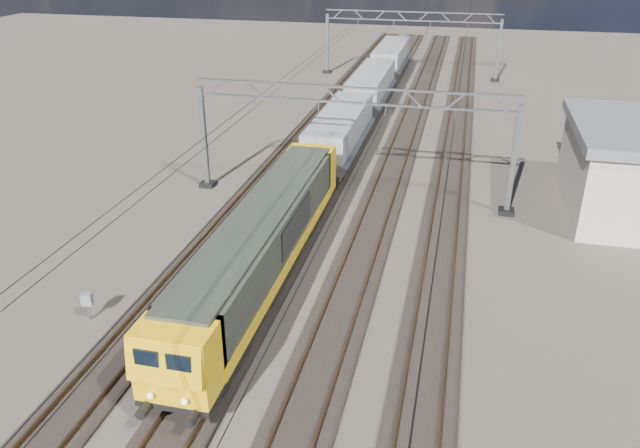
% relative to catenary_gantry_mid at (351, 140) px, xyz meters
% --- Properties ---
extents(ground, '(160.00, 160.00, 0.00)m').
position_rel_catenary_gantry_mid_xyz_m(ground, '(-0.00, -4.00, -3.91)').
color(ground, '#2A2420').
rests_on(ground, ground).
extents(track_outer_west, '(2.60, 140.00, 0.30)m').
position_rel_catenary_gantry_mid_xyz_m(track_outer_west, '(-6.00, -4.00, -3.83)').
color(track_outer_west, black).
rests_on(track_outer_west, ground).
extents(track_loco, '(2.60, 140.00, 0.30)m').
position_rel_catenary_gantry_mid_xyz_m(track_loco, '(-2.00, -4.00, -3.83)').
color(track_loco, black).
rests_on(track_loco, ground).
extents(track_inner_east, '(2.60, 140.00, 0.30)m').
position_rel_catenary_gantry_mid_xyz_m(track_inner_east, '(2.00, -4.00, -3.83)').
color(track_inner_east, black).
rests_on(track_inner_east, ground).
extents(track_outer_east, '(2.60, 140.00, 0.30)m').
position_rel_catenary_gantry_mid_xyz_m(track_outer_east, '(6.00, -4.00, -3.83)').
color(track_outer_east, black).
rests_on(track_outer_east, ground).
extents(catenary_gantry_mid, '(19.90, 0.90, 7.11)m').
position_rel_catenary_gantry_mid_xyz_m(catenary_gantry_mid, '(0.00, 0.00, 0.00)').
color(catenary_gantry_mid, gray).
rests_on(catenary_gantry_mid, ground).
extents(catenary_gantry_far, '(19.90, 0.90, 7.11)m').
position_rel_catenary_gantry_mid_xyz_m(catenary_gantry_far, '(0.00, 36.00, 0.00)').
color(catenary_gantry_far, gray).
rests_on(catenary_gantry_far, ground).
extents(overhead_wires, '(12.03, 140.00, 0.53)m').
position_rel_catenary_gantry_mid_xyz_m(overhead_wires, '(-0.00, 4.00, 1.84)').
color(overhead_wires, black).
rests_on(overhead_wires, ground).
extents(locomotive, '(2.76, 21.10, 3.62)m').
position_rel_catenary_gantry_mid_xyz_m(locomotive, '(-2.00, -11.10, -1.58)').
color(locomotive, black).
rests_on(locomotive, ground).
extents(hopper_wagon_lead, '(3.38, 13.00, 3.25)m').
position_rel_catenary_gantry_mid_xyz_m(hopper_wagon_lead, '(-2.00, 6.59, -1.67)').
color(hopper_wagon_lead, black).
rests_on(hopper_wagon_lead, ground).
extents(hopper_wagon_mid, '(3.38, 13.00, 3.25)m').
position_rel_catenary_gantry_mid_xyz_m(hopper_wagon_mid, '(-2.00, 20.79, -1.67)').
color(hopper_wagon_mid, black).
rests_on(hopper_wagon_mid, ground).
extents(hopper_wagon_third, '(3.38, 13.00, 3.25)m').
position_rel_catenary_gantry_mid_xyz_m(hopper_wagon_third, '(-2.00, 34.99, -1.67)').
color(hopper_wagon_third, black).
rests_on(hopper_wagon_third, ground).
extents(trackside_cabinet, '(0.51, 0.43, 1.33)m').
position_rel_catenary_gantry_mid_xyz_m(trackside_cabinet, '(-8.55, -15.62, -2.89)').
color(trackside_cabinet, gray).
rests_on(trackside_cabinet, ground).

